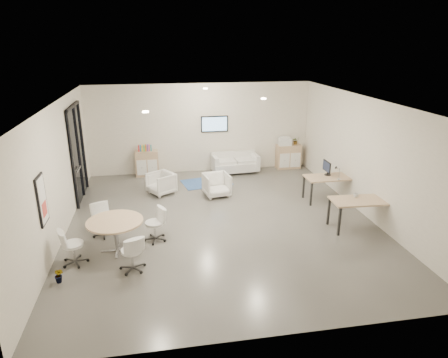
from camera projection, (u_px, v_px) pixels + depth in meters
name	position (u px, v px, depth m)	size (l,w,h in m)	color
room_shell	(221.00, 165.00, 10.22)	(9.60, 10.60, 4.80)	#514E4A
glass_door	(77.00, 150.00, 11.94)	(0.09, 1.90, 2.85)	black
artwork	(42.00, 200.00, 8.10)	(0.05, 0.54, 1.04)	black
wall_tv	(214.00, 124.00, 14.40)	(0.98, 0.06, 0.58)	black
ceiling_spots	(208.00, 98.00, 10.44)	(3.14, 4.14, 0.03)	#FFEAC6
sideboard_left	(147.00, 163.00, 14.24)	(0.81, 0.42, 0.91)	tan
sideboard_right	(288.00, 156.00, 15.09)	(0.90, 0.44, 0.90)	tan
books	(145.00, 148.00, 14.05)	(0.47, 0.14, 0.22)	red
printer	(285.00, 141.00, 14.87)	(0.46, 0.38, 0.32)	white
loveseat	(235.00, 163.00, 14.62)	(1.71, 0.94, 0.62)	silver
blue_rug	(206.00, 182.00, 13.66)	(1.60, 1.06, 0.01)	#315295
armchair_left	(161.00, 182.00, 12.59)	(0.73, 0.68, 0.75)	silver
armchair_right	(217.00, 184.00, 12.41)	(0.76, 0.71, 0.78)	silver
desk_rear	(329.00, 179.00, 11.96)	(1.45, 0.73, 0.76)	tan
desk_front	(361.00, 203.00, 10.17)	(1.53, 0.83, 0.78)	tan
monitor	(327.00, 168.00, 11.99)	(0.20, 0.50, 0.44)	black
round_table	(115.00, 224.00, 9.02)	(1.27, 1.27, 0.77)	tan
meeting_chairs	(116.00, 235.00, 9.11)	(2.51, 2.51, 0.82)	white
plant_cabinet	(296.00, 142.00, 14.98)	(0.25, 0.27, 0.21)	#3F7F3F
plant_floor	(60.00, 279.00, 8.02)	(0.18, 0.34, 0.15)	#3F7F3F
cup	(356.00, 195.00, 10.29)	(0.13, 0.10, 0.13)	white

